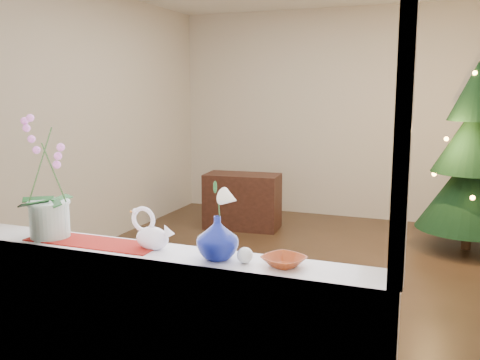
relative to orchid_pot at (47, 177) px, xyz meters
The scene contains 16 objects.
ground 2.75m from the orchid_pot, 75.04° to the left, with size 5.00×5.00×0.00m, color #332315.
wall_back 4.92m from the orchid_pot, 82.59° to the left, with size 4.50×0.10×2.70m, color beige.
wall_front 0.66m from the orchid_pot, 11.25° to the right, with size 4.50×0.10×2.70m, color beige.
wall_left 2.87m from the orchid_pot, 124.24° to the left, with size 0.10×5.00×2.70m, color beige.
window_apron 1.02m from the orchid_pot, ahead, with size 2.20×0.08×0.88m, color white.
windowsill 0.72m from the orchid_pot, ahead, with size 2.20×0.26×0.04m, color white.
window_frame 0.79m from the orchid_pot, ahead, with size 2.22×0.06×1.60m, color white, non-canonical shape.
runner 0.40m from the orchid_pot, ahead, with size 0.70×0.20×0.01m, color maroon.
orchid_pot is the anchor object (origin of this frame).
swan 0.63m from the orchid_pot, ahead, with size 0.23×0.10×0.19m, color white, non-canonical shape.
blue_vase 0.96m from the orchid_pot, ahead, with size 0.22×0.22×0.23m, color #07105F.
lily 0.94m from the orchid_pot, ahead, with size 0.12×0.07×0.17m, color white, non-canonical shape.
paperweight 1.11m from the orchid_pot, ahead, with size 0.07×0.07×0.07m, color silver.
amber_dish 1.28m from the orchid_pot, ahead, with size 0.15×0.15×0.04m, color maroon.
xmas_tree 4.40m from the orchid_pot, 61.06° to the left, with size 1.07×1.07×1.95m, color black, non-canonical shape.
side_table 3.93m from the orchid_pot, 96.03° to the left, with size 0.89×0.44×0.67m, color black.
Camera 1 is at (1.23, -4.49, 1.67)m, focal length 40.00 mm.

